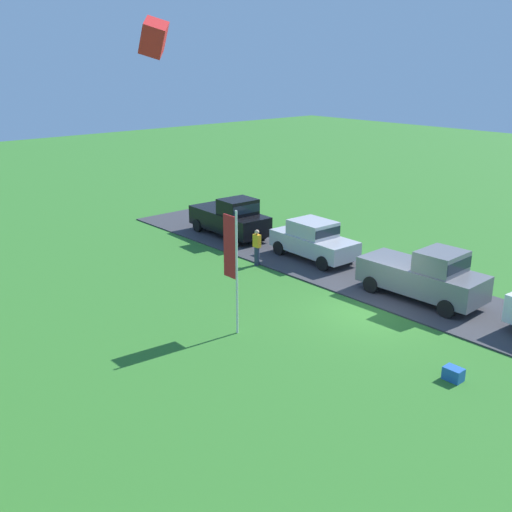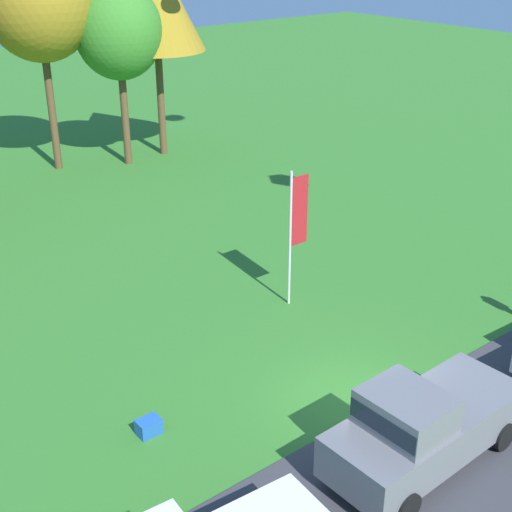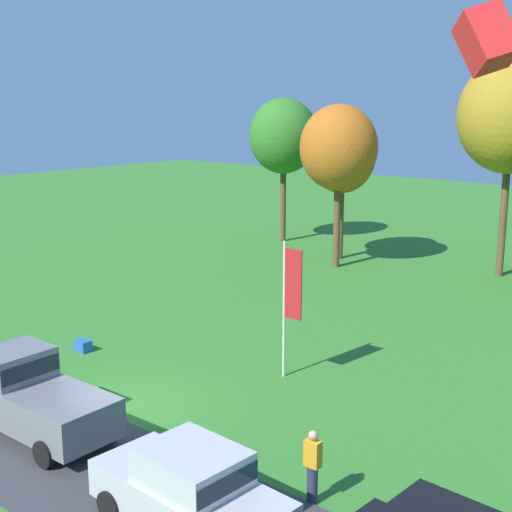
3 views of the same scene
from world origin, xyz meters
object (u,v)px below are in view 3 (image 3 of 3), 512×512
Objects in this scene: car_sedan_near_entrance at (191,488)px; cooler_box at (83,346)px; person_beside_suv at (313,466)px; tree_center_back at (339,148)px; car_pickup_by_flagpole at (29,394)px; tree_far_left at (342,157)px; kite_box_low_drifter at (487,39)px; flag_banner at (290,293)px; tree_right_of_center at (511,116)px; tree_far_right at (284,136)px.

cooler_box is at bearing 154.13° from car_sedan_near_entrance.
tree_center_back is at bearing 122.74° from person_beside_suv.
person_beside_suv is (7.63, 2.07, -0.23)m from car_pickup_by_flagpole.
person_beside_suv is at bearing -12.44° from cooler_box.
car_sedan_near_entrance is 26.69m from tree_far_left.
kite_box_low_drifter reaches higher than tree_far_left.
cooler_box is (-6.99, -2.75, -2.59)m from flag_banner.
tree_right_of_center is (-4.91, 22.66, 6.96)m from person_beside_suv.
car_pickup_by_flagpole is at bearing 175.91° from car_sedan_near_entrance.
person_beside_suv is 10.02m from kite_box_low_drifter.
tree_far_left reaches higher than car_sedan_near_entrance.
tree_far_left is at bearing 118.52° from tree_center_back.
car_pickup_by_flagpole is 24.01m from tree_far_left.
tree_center_back is at bearing -29.49° from tree_far_right.
kite_box_low_drifter is at bearing -47.41° from tree_center_back.
car_pickup_by_flagpole reaches higher than car_sedan_near_entrance.
tree_center_back is 20.72m from kite_box_low_drifter.
tree_far_left is 13.56× the size of cooler_box.
tree_right_of_center is at bearing 109.12° from kite_box_low_drifter.
person_beside_suv is 3.05× the size of cooler_box.
tree_far_right is 0.82× the size of tree_right_of_center.
person_beside_suv reaches higher than cooler_box.
kite_box_low_drifter is at bearing -70.88° from tree_right_of_center.
car_sedan_near_entrance is at bearing -4.09° from car_pickup_by_flagpole.
tree_far_right is 1.99× the size of flag_banner.
cooler_box is at bearing -88.29° from tree_center_back.
tree_center_back reaches higher than person_beside_suv.
car_pickup_by_flagpole reaches higher than cooler_box.
tree_far_left is (-12.05, 23.38, 4.54)m from car_sedan_near_entrance.
kite_box_low_drifter is at bearing 33.55° from car_pickup_by_flagpole.
tree_right_of_center is (7.33, 3.64, 1.65)m from tree_center_back.
car_sedan_near_entrance is 2.62× the size of person_beside_suv.
tree_far_left is at bearing 122.39° from person_beside_suv.
tree_right_of_center is at bearing 102.22° from person_beside_suv.
car_sedan_near_entrance is 1.02× the size of flag_banner.
car_pickup_by_flagpole is 27.59m from tree_far_right.
car_pickup_by_flagpole is 6.47m from car_sedan_near_entrance.
tree_center_back is (-12.24, 19.03, 5.31)m from person_beside_suv.
person_beside_suv is at bearing -111.20° from kite_box_low_drifter.
tree_right_of_center is 19.84m from kite_box_low_drifter.
person_beside_suv is 7.40m from flag_banner.
cooler_box is 16.54m from kite_box_low_drifter.
tree_right_of_center is (13.74, 0.01, 1.41)m from tree_far_right.
tree_center_back is 17.50m from cooler_box.
flag_banner is 7.85× the size of cooler_box.
tree_far_left is (-13.22, 20.84, 4.70)m from person_beside_suv.
car_pickup_by_flagpole is 1.15× the size of flag_banner.
car_pickup_by_flagpole is 0.58× the size of tree_far_right.
person_beside_suv is 0.39× the size of flag_banner.
tree_far_right reaches higher than cooler_box.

